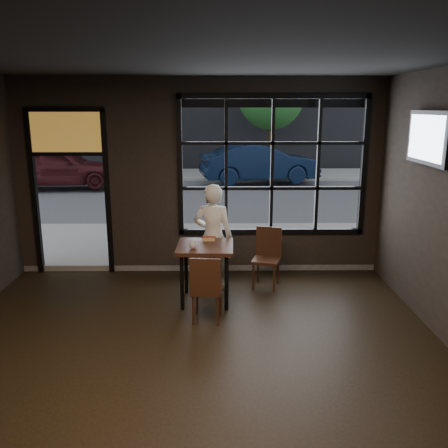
{
  "coord_description": "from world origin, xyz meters",
  "views": [
    {
      "loc": [
        0.32,
        -4.2,
        2.74
      ],
      "look_at": [
        0.4,
        2.2,
        1.15
      ],
      "focal_mm": 38.0,
      "sensor_mm": 36.0,
      "label": 1
    }
  ],
  "objects_px": {
    "man": "(213,237)",
    "chair_near": "(207,287)",
    "cafe_table": "(205,273)",
    "navy_car": "(259,163)"
  },
  "relations": [
    {
      "from": "man",
      "to": "navy_car",
      "type": "xyz_separation_m",
      "value": [
        1.55,
        9.97,
        -0.03
      ]
    },
    {
      "from": "chair_near",
      "to": "navy_car",
      "type": "height_order",
      "value": "navy_car"
    },
    {
      "from": "cafe_table",
      "to": "man",
      "type": "distance_m",
      "value": 0.66
    },
    {
      "from": "chair_near",
      "to": "navy_car",
      "type": "relative_size",
      "value": 0.22
    },
    {
      "from": "cafe_table",
      "to": "navy_car",
      "type": "relative_size",
      "value": 0.2
    },
    {
      "from": "cafe_table",
      "to": "chair_near",
      "type": "distance_m",
      "value": 0.62
    },
    {
      "from": "chair_near",
      "to": "man",
      "type": "bearing_deg",
      "value": -87.77
    },
    {
      "from": "chair_near",
      "to": "man",
      "type": "height_order",
      "value": "man"
    },
    {
      "from": "man",
      "to": "chair_near",
      "type": "bearing_deg",
      "value": 98.13
    },
    {
      "from": "navy_car",
      "to": "cafe_table",
      "type": "bearing_deg",
      "value": 160.18
    }
  ]
}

